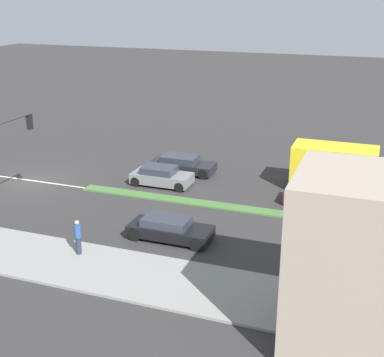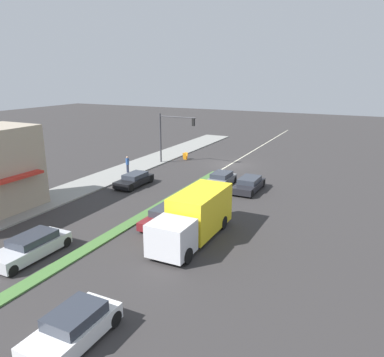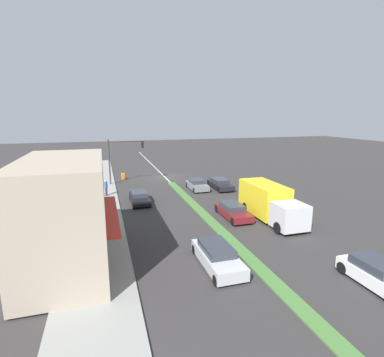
{
  "view_description": "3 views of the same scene",
  "coord_description": "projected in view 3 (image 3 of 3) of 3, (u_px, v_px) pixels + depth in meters",
  "views": [
    {
      "loc": [
        27.62,
        21.33,
        11.92
      ],
      "look_at": [
        0.85,
        11.49,
        1.85
      ],
      "focal_mm": 50.0,
      "sensor_mm": 36.0,
      "label": 1
    },
    {
      "loc": [
        -14.53,
        39.31,
        10.08
      ],
      "look_at": [
        -0.72,
        11.32,
        1.29
      ],
      "focal_mm": 35.0,
      "sensor_mm": 36.0,
      "label": 2
    },
    {
      "loc": [
        8.27,
        41.05,
        8.75
      ],
      "look_at": [
        -1.01,
        10.14,
        1.8
      ],
      "focal_mm": 28.0,
      "sensor_mm": 36.0,
      "label": 3
    }
  ],
  "objects": [
    {
      "name": "ground_plane",
      "position": [
        207.0,
        218.0,
        25.75
      ],
      "size": [
        160.0,
        160.0,
        0.0
      ],
      "primitive_type": "plane",
      "color": "#333030"
    },
    {
      "name": "suv_black",
      "position": [
        139.0,
        197.0,
        30.02
      ],
      "size": [
        1.74,
        4.21,
        1.16
      ],
      "color": "black",
      "rests_on": "ground"
    },
    {
      "name": "sedan_silver",
      "position": [
        217.0,
        256.0,
        17.5
      ],
      "size": [
        1.85,
        4.58,
        1.28
      ],
      "color": "#B7BABF",
      "rests_on": "ground"
    },
    {
      "name": "suv_grey",
      "position": [
        197.0,
        185.0,
        35.36
      ],
      "size": [
        1.81,
        3.84,
        1.24
      ],
      "color": "slate",
      "rests_on": "ground"
    },
    {
      "name": "delivery_truck",
      "position": [
        269.0,
        202.0,
        25.32
      ],
      "size": [
        2.44,
        7.5,
        2.87
      ],
      "color": "silver",
      "rests_on": "ground"
    },
    {
      "name": "traffic_signal_main",
      "position": [
        121.0,
        154.0,
        37.52
      ],
      "size": [
        4.59,
        0.34,
        5.6
      ],
      "color": "#333338",
      "rests_on": "sidewalk_right"
    },
    {
      "name": "warning_aframe_sign",
      "position": [
        123.0,
        176.0,
        40.93
      ],
      "size": [
        0.45,
        0.53,
        0.84
      ],
      "color": "orange",
      "rests_on": "ground"
    },
    {
      "name": "sedan_dark",
      "position": [
        220.0,
        184.0,
        35.83
      ],
      "size": [
        1.85,
        4.43,
        1.19
      ],
      "color": "black",
      "rests_on": "ground"
    },
    {
      "name": "median_strip",
      "position": [
        259.0,
        268.0,
        17.31
      ],
      "size": [
        0.9,
        46.0,
        0.1
      ],
      "primitive_type": "cube",
      "color": "#477538",
      "rests_on": "ground"
    },
    {
      "name": "sidewalk_right",
      "position": [
        98.0,
        231.0,
        22.74
      ],
      "size": [
        4.0,
        73.0,
        0.12
      ],
      "primitive_type": "cube",
      "color": "gray",
      "rests_on": "ground"
    },
    {
      "name": "van_white",
      "position": [
        378.0,
        274.0,
        15.48
      ],
      "size": [
        1.84,
        3.94,
        1.35
      ],
      "color": "silver",
      "rests_on": "ground"
    },
    {
      "name": "lane_marking_center",
      "position": [
        165.0,
        177.0,
        42.61
      ],
      "size": [
        0.16,
        60.0,
        0.01
      ],
      "primitive_type": "cube",
      "color": "beige",
      "rests_on": "ground"
    },
    {
      "name": "sedan_maroon",
      "position": [
        233.0,
        211.0,
        25.82
      ],
      "size": [
        1.77,
        4.4,
        1.2
      ],
      "color": "maroon",
      "rests_on": "ground"
    },
    {
      "name": "pedestrian",
      "position": [
        106.0,
        188.0,
        32.18
      ],
      "size": [
        0.34,
        0.34,
        1.71
      ],
      "color": "#282D42",
      "rests_on": "sidewalk_right"
    },
    {
      "name": "building_corner_store",
      "position": [
        65.0,
        213.0,
        17.07
      ],
      "size": [
        5.12,
        9.19,
        6.22
      ],
      "color": "tan",
      "rests_on": "sidewalk_right"
    }
  ]
}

